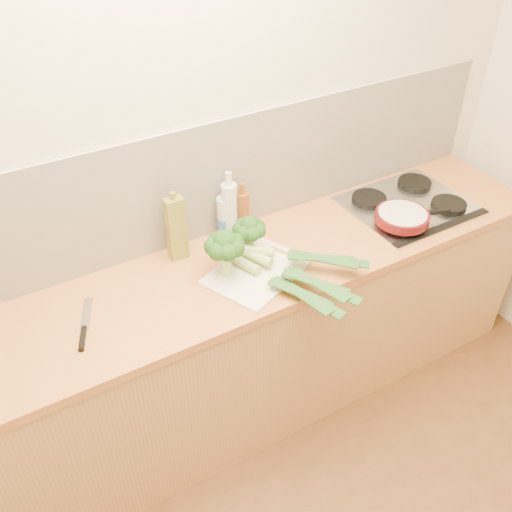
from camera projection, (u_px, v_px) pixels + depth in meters
The scene contains 15 objects.
room_shell at pixel (191, 187), 2.43m from camera, with size 3.50×3.50×3.50m.
counter at pixel (229, 346), 2.68m from camera, with size 3.20×0.62×0.90m.
gas_hob at pixel (409, 204), 2.80m from camera, with size 0.58×0.50×0.04m.
chopping_board at pixel (257, 271), 2.40m from camera, with size 0.41×0.30×0.01m, color silver.
broccoli_left at pixel (225, 246), 2.29m from camera, with size 0.17×0.17×0.21m.
broccoli_right at pixel (249, 229), 2.42m from camera, with size 0.14×0.15×0.18m.
leek_front at pixel (257, 271), 2.36m from camera, with size 0.27×0.67×0.04m.
leek_mid at pixel (269, 262), 2.37m from camera, with size 0.32×0.65×0.04m.
leek_back at pixel (281, 253), 2.39m from camera, with size 0.48×0.44×0.04m.
chefs_knife at pixel (84, 332), 2.11m from camera, with size 0.14×0.28×0.02m.
skillet at pixel (403, 216), 2.63m from camera, with size 0.36×0.25×0.04m.
oil_tin at pixel (176, 228), 2.40m from camera, with size 0.08×0.05×0.33m.
glass_bottle at pixel (230, 210), 2.53m from camera, with size 0.07×0.07×0.33m.
amber_bottle at pixel (243, 212), 2.57m from camera, with size 0.06×0.06×0.26m.
water_bottle at pixel (225, 218), 2.56m from camera, with size 0.08×0.08×0.23m.
Camera 1 is at (-0.83, -0.47, 2.43)m, focal length 40.00 mm.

